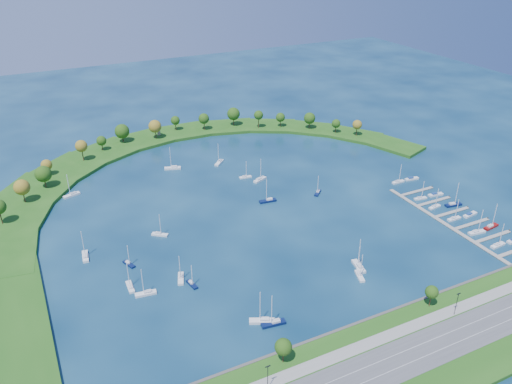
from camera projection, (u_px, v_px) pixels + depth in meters
name	position (u px, v px, depth m)	size (l,w,h in m)	color
ground	(252.00, 204.00, 275.32)	(700.00, 700.00, 0.00)	#072340
south_shoreline	(406.00, 356.00, 177.10)	(420.00, 43.10, 11.60)	#205316
breakwater	(143.00, 183.00, 295.47)	(286.74, 247.64, 2.00)	#205316
breakwater_trees	(167.00, 137.00, 334.50)	(236.17, 94.16, 13.71)	#382314
harbor_tower	(159.00, 132.00, 360.42)	(2.60, 2.60, 4.17)	gray
dock_system	(455.00, 220.00, 260.05)	(24.28, 82.00, 1.60)	gray
moored_boat_0	(219.00, 162.00, 322.29)	(8.33, 8.36, 13.55)	white
moored_boat_1	(268.00, 200.00, 277.39)	(9.65, 3.70, 13.83)	#0A1641
moored_boat_2	(72.00, 194.00, 283.40)	(9.62, 5.38, 13.63)	white
moored_boat_3	(85.00, 256.00, 230.67)	(3.57, 9.40, 13.48)	white
moored_boat_4	(262.00, 320.00, 192.92)	(9.94, 6.69, 14.30)	white
moored_boat_5	(173.00, 168.00, 314.90)	(10.30, 5.82, 14.60)	white
moored_boat_6	(129.00, 263.00, 225.70)	(4.40, 7.42, 10.54)	#0A1641
moored_boat_7	(181.00, 278.00, 216.42)	(5.01, 8.72, 12.37)	white
moored_boat_8	(160.00, 234.00, 247.29)	(7.71, 6.64, 11.76)	white
moored_boat_9	(192.00, 283.00, 213.01)	(3.21, 7.24, 10.29)	#0A1641
moored_boat_10	(358.00, 265.00, 224.55)	(5.54, 7.15, 10.57)	white
moored_boat_11	(245.00, 176.00, 303.89)	(7.51, 2.89, 10.76)	white
moored_boat_12	(360.00, 275.00, 217.96)	(4.71, 8.32, 11.79)	white
moored_boat_13	(359.00, 266.00, 223.90)	(4.58, 10.03, 14.24)	white
moored_boat_14	(274.00, 323.00, 191.83)	(9.68, 3.83, 13.85)	#0A1641
moored_boat_15	(318.00, 192.00, 285.92)	(7.08, 6.83, 11.31)	#0A1641
moored_boat_16	(146.00, 293.00, 207.51)	(8.86, 3.48, 12.68)	white
moored_boat_17	(130.00, 286.00, 211.27)	(2.54, 8.29, 12.09)	white
moored_boat_18	(260.00, 179.00, 300.60)	(9.51, 6.08, 13.59)	white
docked_boat_0	(498.00, 245.00, 238.87)	(8.34, 2.92, 12.03)	white
docked_boat_2	(477.00, 232.00, 248.85)	(9.09, 3.52, 13.02)	white
docked_boat_3	(491.00, 226.00, 253.52)	(9.27, 3.70, 13.25)	maroon
docked_boat_4	(454.00, 218.00, 260.58)	(7.88, 2.34, 11.53)	white
docked_boat_5	(470.00, 215.00, 264.30)	(9.01, 3.66, 1.78)	white
docked_boat_6	(435.00, 206.00, 271.57)	(7.79, 3.11, 11.14)	white
docked_boat_7	(453.00, 204.00, 273.39)	(9.65, 4.13, 13.74)	#0A1641
docked_boat_8	(421.00, 198.00, 280.15)	(7.52, 3.08, 10.74)	white
docked_boat_9	(435.00, 194.00, 284.04)	(8.90, 3.42, 1.77)	white
docked_boat_10	(398.00, 181.00, 298.04)	(7.85, 2.20, 11.54)	white
docked_boat_11	(412.00, 179.00, 301.87)	(8.68, 3.23, 1.73)	white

